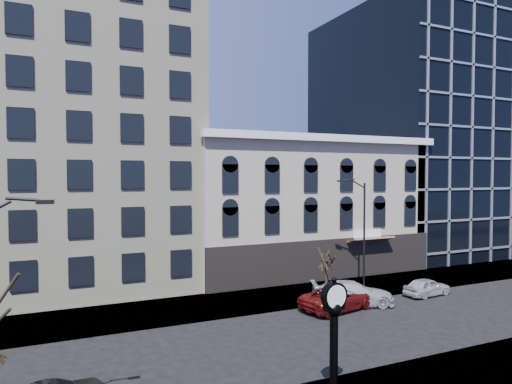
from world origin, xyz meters
name	(u,v)px	position (x,y,z in m)	size (l,w,h in m)	color
ground	(253,347)	(0.00, 0.00, 0.00)	(160.00, 160.00, 0.00)	black
sidewalk_far	(205,306)	(0.00, 8.00, 0.06)	(160.00, 6.00, 0.12)	#9D9A8E
cream_tower	(93,52)	(-6.11, 18.88, 19.32)	(15.90, 15.40, 42.50)	beige
victorian_row	(299,208)	(12.00, 15.89, 6.00)	(22.60, 11.19, 12.50)	#B0A291
glass_office	(421,135)	(32.00, 20.91, 14.00)	(20.00, 20.15, 28.00)	black
street_clock	(334,347)	(0.22, -7.08, 2.37)	(1.13, 1.13, 4.98)	black
street_lamp_far	(356,205)	(11.72, 6.77, 6.78)	(2.24, 0.84, 8.83)	black
bare_tree_far	(326,253)	(8.98, 6.69, 3.26)	(2.43, 2.43, 4.18)	#322619
car_far_a	(338,298)	(7.89, 3.67, 0.77)	(2.56, 5.56, 1.55)	maroon
car_far_b	(353,293)	(9.45, 4.12, 0.83)	(2.33, 5.73, 1.66)	silver
car_far_c	(427,287)	(16.06, 3.86, 0.67)	(1.58, 3.93, 1.34)	silver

